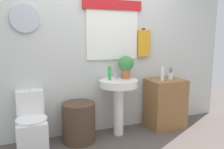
{
  "coord_description": "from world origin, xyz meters",
  "views": [
    {
      "loc": [
        -1.04,
        -2.02,
        1.42
      ],
      "look_at": [
        0.08,
        0.8,
        0.91
      ],
      "focal_mm": 35.94,
      "sensor_mm": 36.0,
      "label": 1
    }
  ],
  "objects_px": {
    "lotion_bottle": "(162,74)",
    "toothbrush_cup": "(171,76)",
    "laundry_hamper": "(79,122)",
    "pedestal_sink": "(119,93)",
    "soap_bottle": "(110,73)",
    "toilet": "(32,127)",
    "wooden_cabinet": "(165,103)",
    "potted_plant": "(126,65)"
  },
  "relations": [
    {
      "from": "pedestal_sink",
      "to": "lotion_bottle",
      "type": "bearing_deg",
      "value": -3.25
    },
    {
      "from": "potted_plant",
      "to": "lotion_bottle",
      "type": "bearing_deg",
      "value": -10.05
    },
    {
      "from": "potted_plant",
      "to": "lotion_bottle",
      "type": "distance_m",
      "value": 0.59
    },
    {
      "from": "toilet",
      "to": "potted_plant",
      "type": "bearing_deg",
      "value": 1.13
    },
    {
      "from": "potted_plant",
      "to": "lotion_bottle",
      "type": "height_order",
      "value": "potted_plant"
    },
    {
      "from": "laundry_hamper",
      "to": "toothbrush_cup",
      "type": "relative_size",
      "value": 2.92
    },
    {
      "from": "lotion_bottle",
      "to": "toothbrush_cup",
      "type": "xyz_separation_m",
      "value": [
        0.19,
        0.06,
        -0.05
      ]
    },
    {
      "from": "pedestal_sink",
      "to": "toothbrush_cup",
      "type": "bearing_deg",
      "value": 1.28
    },
    {
      "from": "laundry_hamper",
      "to": "pedestal_sink",
      "type": "distance_m",
      "value": 0.69
    },
    {
      "from": "wooden_cabinet",
      "to": "potted_plant",
      "type": "bearing_deg",
      "value": 174.82
    },
    {
      "from": "toilet",
      "to": "wooden_cabinet",
      "type": "distance_m",
      "value": 2.0
    },
    {
      "from": "pedestal_sink",
      "to": "toothbrush_cup",
      "type": "relative_size",
      "value": 4.42
    },
    {
      "from": "pedestal_sink",
      "to": "soap_bottle",
      "type": "height_order",
      "value": "soap_bottle"
    },
    {
      "from": "soap_bottle",
      "to": "toothbrush_cup",
      "type": "bearing_deg",
      "value": -1.68
    },
    {
      "from": "soap_bottle",
      "to": "toothbrush_cup",
      "type": "xyz_separation_m",
      "value": [
        1.02,
        -0.03,
        -0.1
      ]
    },
    {
      "from": "pedestal_sink",
      "to": "soap_bottle",
      "type": "relative_size",
      "value": 4.2
    },
    {
      "from": "potted_plant",
      "to": "toothbrush_cup",
      "type": "relative_size",
      "value": 1.81
    },
    {
      "from": "wooden_cabinet",
      "to": "potted_plant",
      "type": "height_order",
      "value": "potted_plant"
    },
    {
      "from": "laundry_hamper",
      "to": "pedestal_sink",
      "type": "bearing_deg",
      "value": 0.0
    },
    {
      "from": "soap_bottle",
      "to": "laundry_hamper",
      "type": "bearing_deg",
      "value": -173.93
    },
    {
      "from": "potted_plant",
      "to": "toothbrush_cup",
      "type": "xyz_separation_m",
      "value": [
        0.76,
        -0.04,
        -0.2
      ]
    },
    {
      "from": "toilet",
      "to": "laundry_hamper",
      "type": "relative_size",
      "value": 1.39
    },
    {
      "from": "wooden_cabinet",
      "to": "lotion_bottle",
      "type": "distance_m",
      "value": 0.5
    },
    {
      "from": "wooden_cabinet",
      "to": "toothbrush_cup",
      "type": "xyz_separation_m",
      "value": [
        0.1,
        0.02,
        0.44
      ]
    },
    {
      "from": "laundry_hamper",
      "to": "lotion_bottle",
      "type": "bearing_deg",
      "value": -1.77
    },
    {
      "from": "lotion_bottle",
      "to": "toothbrush_cup",
      "type": "height_order",
      "value": "lotion_bottle"
    },
    {
      "from": "toilet",
      "to": "toothbrush_cup",
      "type": "xyz_separation_m",
      "value": [
        2.09,
        -0.01,
        0.53
      ]
    },
    {
      "from": "laundry_hamper",
      "to": "toilet",
      "type": "bearing_deg",
      "value": 176.82
    },
    {
      "from": "toilet",
      "to": "pedestal_sink",
      "type": "distance_m",
      "value": 1.24
    },
    {
      "from": "potted_plant",
      "to": "wooden_cabinet",
      "type": "bearing_deg",
      "value": -5.18
    },
    {
      "from": "wooden_cabinet",
      "to": "pedestal_sink",
      "type": "bearing_deg",
      "value": 180.0
    },
    {
      "from": "pedestal_sink",
      "to": "lotion_bottle",
      "type": "distance_m",
      "value": 0.75
    },
    {
      "from": "pedestal_sink",
      "to": "potted_plant",
      "type": "height_order",
      "value": "potted_plant"
    },
    {
      "from": "laundry_hamper",
      "to": "potted_plant",
      "type": "distance_m",
      "value": 1.04
    },
    {
      "from": "laundry_hamper",
      "to": "toothbrush_cup",
      "type": "distance_m",
      "value": 1.59
    },
    {
      "from": "pedestal_sink",
      "to": "soap_bottle",
      "type": "xyz_separation_m",
      "value": [
        -0.12,
        0.05,
        0.29
      ]
    },
    {
      "from": "pedestal_sink",
      "to": "lotion_bottle",
      "type": "xyz_separation_m",
      "value": [
        0.7,
        -0.04,
        0.24
      ]
    },
    {
      "from": "laundry_hamper",
      "to": "toothbrush_cup",
      "type": "bearing_deg",
      "value": 0.77
    },
    {
      "from": "lotion_bottle",
      "to": "pedestal_sink",
      "type": "bearing_deg",
      "value": 176.75
    },
    {
      "from": "toilet",
      "to": "potted_plant",
      "type": "xyz_separation_m",
      "value": [
        1.34,
        0.03,
        0.73
      ]
    },
    {
      "from": "soap_bottle",
      "to": "pedestal_sink",
      "type": "bearing_deg",
      "value": -22.62
    },
    {
      "from": "potted_plant",
      "to": "lotion_bottle",
      "type": "relative_size",
      "value": 1.63
    }
  ]
}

